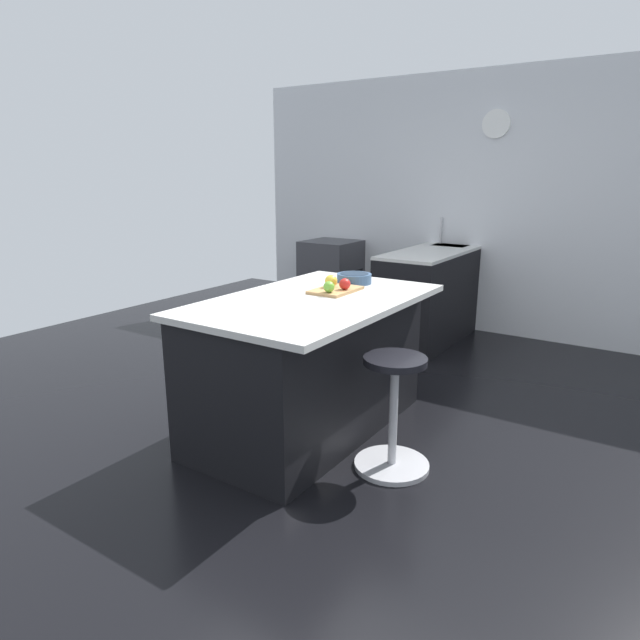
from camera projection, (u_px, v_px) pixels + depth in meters
The scene contains 11 objects.
ground_plane at pixel (323, 436), 3.66m from camera, with size 8.10×8.10×0.00m, color black.
interior_partition_left at pixel (486, 205), 5.82m from camera, with size 0.15×5.51×2.69m.
sink_cabinet at pixel (442, 289), 5.93m from camera, with size 2.10×0.60×1.20m.
oven_range at pixel (331, 278), 6.68m from camera, with size 0.60×0.61×0.89m.
kitchen_island at pixel (308, 364), 3.66m from camera, with size 1.71×1.06×0.91m.
stool_by_window at pixel (393, 417), 3.19m from camera, with size 0.44×0.44×0.68m.
cutting_board at pixel (336, 290), 3.71m from camera, with size 0.36×0.24×0.02m, color tan.
apple_yellow at pixel (331, 281), 3.74m from camera, with size 0.09×0.09×0.09m, color gold.
apple_green at pixel (329, 287), 3.58m from camera, with size 0.07×0.07×0.07m, color #609E2D.
apple_red at pixel (345, 284), 3.67m from camera, with size 0.08×0.08×0.08m, color red.
fruit_bowl at pixel (354, 278), 3.98m from camera, with size 0.25×0.25×0.07m.
Camera 1 is at (2.79, 1.84, 1.69)m, focal length 31.19 mm.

